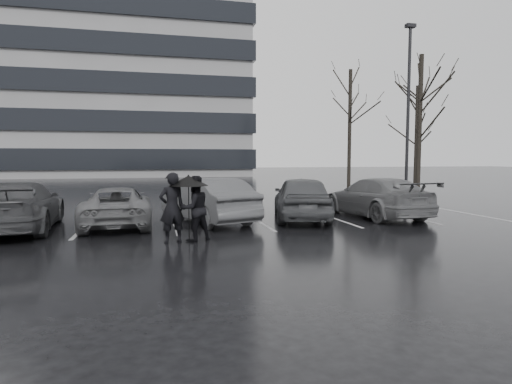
{
  "coord_description": "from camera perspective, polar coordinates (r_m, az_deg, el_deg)",
  "views": [
    {
      "loc": [
        -2.79,
        -11.9,
        2.17
      ],
      "look_at": [
        0.24,
        1.0,
        1.1
      ],
      "focal_mm": 30.0,
      "sensor_mm": 36.0,
      "label": 1
    }
  ],
  "objects": [
    {
      "name": "ground",
      "position": [
        12.42,
        -0.04,
        -5.45
      ],
      "size": [
        160.0,
        160.0,
        0.0
      ],
      "primitive_type": "plane",
      "color": "black",
      "rests_on": "ground"
    },
    {
      "name": "car_main",
      "position": [
        15.07,
        6.1,
        -0.73
      ],
      "size": [
        2.86,
        4.84,
        1.54
      ],
      "primitive_type": "imported",
      "rotation": [
        0.0,
        0.0,
        2.9
      ],
      "color": "black",
      "rests_on": "ground"
    },
    {
      "name": "car_west_a",
      "position": [
        14.44,
        -6.47,
        -1.07
      ],
      "size": [
        3.01,
        4.8,
        1.49
      ],
      "primitive_type": "imported",
      "rotation": [
        0.0,
        0.0,
        3.48
      ],
      "color": "#303032",
      "rests_on": "ground"
    },
    {
      "name": "car_west_b",
      "position": [
        14.28,
        -18.02,
        -1.87
      ],
      "size": [
        2.2,
        4.49,
        1.23
      ],
      "primitive_type": "imported",
      "rotation": [
        0.0,
        0.0,
        3.18
      ],
      "color": "#454547",
      "rests_on": "ground"
    },
    {
      "name": "car_west_c",
      "position": [
        14.45,
        -29.12,
        -1.68
      ],
      "size": [
        2.42,
        5.18,
        1.46
      ],
      "primitive_type": "imported",
      "rotation": [
        0.0,
        0.0,
        3.22
      ],
      "color": "black",
      "rests_on": "ground"
    },
    {
      "name": "car_east",
      "position": [
        16.24,
        15.66,
        -0.69
      ],
      "size": [
        2.48,
        5.12,
        1.44
      ],
      "primitive_type": "imported",
      "rotation": [
        0.0,
        0.0,
        3.24
      ],
      "color": "#454547",
      "rests_on": "ground"
    },
    {
      "name": "pedestrian_left",
      "position": [
        11.06,
        -11.15,
        -2.07
      ],
      "size": [
        0.75,
        0.59,
        1.8
      ],
      "primitive_type": "imported",
      "rotation": [
        0.0,
        0.0,
        3.41
      ],
      "color": "black",
      "rests_on": "ground"
    },
    {
      "name": "pedestrian_right",
      "position": [
        11.2,
        -8.19,
        -2.19
      ],
      "size": [
        1.01,
        0.92,
        1.7
      ],
      "primitive_type": "imported",
      "rotation": [
        0.0,
        0.0,
        3.55
      ],
      "color": "black",
      "rests_on": "ground"
    },
    {
      "name": "umbrella",
      "position": [
        11.11,
        -8.99,
        1.5
      ],
      "size": [
        1.02,
        1.02,
        1.73
      ],
      "color": "black",
      "rests_on": "ground"
    },
    {
      "name": "lamp_post",
      "position": [
        21.66,
        19.58,
        8.73
      ],
      "size": [
        0.46,
        0.46,
        8.35
      ],
      "rotation": [
        0.0,
        0.0,
        0.02
      ],
      "color": "gray",
      "rests_on": "ground"
    },
    {
      "name": "stall_stripes",
      "position": [
        14.7,
        -5.32,
        -3.89
      ],
      "size": [
        19.72,
        5.0,
        0.0
      ],
      "color": "#B1B1B4",
      "rests_on": "ground"
    },
    {
      "name": "tree_east",
      "position": [
        26.49,
        20.97,
        8.27
      ],
      "size": [
        0.26,
        0.26,
        8.0
      ],
      "primitive_type": "cylinder",
      "color": "black",
      "rests_on": "ground"
    },
    {
      "name": "tree_ne",
      "position": [
        31.17,
        20.62,
        6.76
      ],
      "size": [
        0.26,
        0.26,
        7.0
      ],
      "primitive_type": "cylinder",
      "color": "black",
      "rests_on": "ground"
    },
    {
      "name": "tree_north",
      "position": [
        32.09,
        12.37,
        8.22
      ],
      "size": [
        0.26,
        0.26,
        8.5
      ],
      "primitive_type": "cylinder",
      "color": "black",
      "rests_on": "ground"
    }
  ]
}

